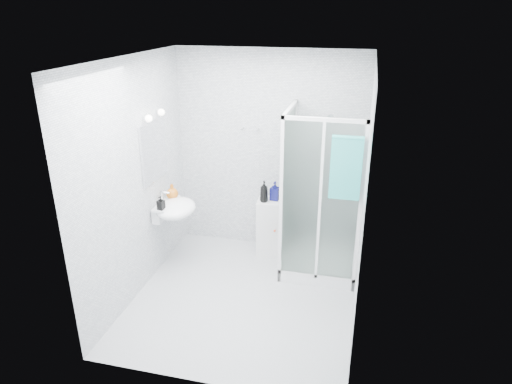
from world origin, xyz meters
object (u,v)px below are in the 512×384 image
(shower_enclosure, at_px, (314,238))
(hand_towel, at_px, (346,167))
(shampoo_bottle_a, at_px, (264,191))
(shampoo_bottle_b, at_px, (275,191))
(soap_dispenser_orange, at_px, (172,191))
(storage_cabinet, at_px, (270,227))
(wall_basin, at_px, (174,209))
(soap_dispenser_black, at_px, (161,203))

(shower_enclosure, height_order, hand_towel, shower_enclosure)
(shower_enclosure, distance_m, shampoo_bottle_a, 0.84)
(shampoo_bottle_b, relative_size, soap_dispenser_orange, 1.29)
(shampoo_bottle_a, bearing_deg, storage_cabinet, 39.40)
(wall_basin, relative_size, storage_cabinet, 0.74)
(shampoo_bottle_a, distance_m, soap_dispenser_orange, 1.13)
(wall_basin, distance_m, shampoo_bottle_b, 1.28)
(storage_cabinet, bearing_deg, shampoo_bottle_b, 30.36)
(shampoo_bottle_b, xyz_separation_m, soap_dispenser_orange, (-1.17, -0.51, 0.08))
(storage_cabinet, bearing_deg, shampoo_bottle_a, -145.15)
(storage_cabinet, height_order, soap_dispenser_black, soap_dispenser_black)
(wall_basin, bearing_deg, hand_towel, -2.45)
(storage_cabinet, xyz_separation_m, shampoo_bottle_b, (0.06, 0.04, 0.50))
(wall_basin, xyz_separation_m, soap_dispenser_orange, (-0.07, 0.14, 0.16))
(wall_basin, distance_m, shampoo_bottle_a, 1.13)
(wall_basin, distance_m, hand_towel, 2.11)
(shampoo_bottle_b, bearing_deg, shampoo_bottle_a, -142.59)
(storage_cabinet, height_order, shampoo_bottle_a, shampoo_bottle_a)
(shampoo_bottle_a, relative_size, shampoo_bottle_b, 1.13)
(shower_enclosure, xyz_separation_m, soap_dispenser_black, (-1.73, -0.51, 0.50))
(hand_towel, relative_size, shampoo_bottle_a, 2.50)
(shower_enclosure, distance_m, storage_cabinet, 0.68)
(hand_towel, height_order, shampoo_bottle_b, hand_towel)
(shower_enclosure, xyz_separation_m, shampoo_bottle_a, (-0.67, 0.24, 0.45))
(shower_enclosure, bearing_deg, shampoo_bottle_b, 149.20)
(hand_towel, bearing_deg, storage_cabinet, 143.60)
(shower_enclosure, distance_m, wall_basin, 1.72)
(storage_cabinet, distance_m, shampoo_bottle_b, 0.50)
(storage_cabinet, height_order, shampoo_bottle_b, shampoo_bottle_b)
(wall_basin, bearing_deg, storage_cabinet, 30.13)
(soap_dispenser_black, bearing_deg, storage_cabinet, 35.51)
(shower_enclosure, xyz_separation_m, hand_towel, (0.33, -0.40, 1.07))
(wall_basin, height_order, shampoo_bottle_a, shampoo_bottle_a)
(soap_dispenser_orange, distance_m, soap_dispenser_black, 0.33)
(shampoo_bottle_a, height_order, soap_dispenser_orange, soap_dispenser_orange)
(soap_dispenser_black, bearing_deg, soap_dispenser_orange, 90.27)
(shower_enclosure, relative_size, shampoo_bottle_b, 8.23)
(shower_enclosure, relative_size, hand_towel, 2.90)
(soap_dispenser_black, bearing_deg, shower_enclosure, 16.34)
(shower_enclosure, xyz_separation_m, shampoo_bottle_b, (-0.55, 0.33, 0.43))
(hand_towel, xyz_separation_m, soap_dispenser_orange, (-2.06, 0.22, -0.56))
(wall_basin, relative_size, shampoo_bottle_a, 2.03)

